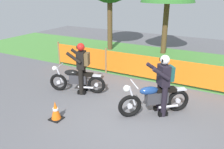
% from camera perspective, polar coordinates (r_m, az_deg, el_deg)
% --- Properties ---
extents(ground, '(24.00, 24.00, 0.02)m').
position_cam_1_polar(ground, '(6.21, 6.39, -11.08)').
color(ground, '#5B5B60').
extents(grass_verge, '(24.00, 5.27, 0.01)m').
position_cam_1_polar(grass_verge, '(10.88, 16.96, 2.58)').
color(grass_verge, '#4C8C3D').
rests_on(grass_verge, ground).
extents(barrier_fence, '(9.95, 0.08, 1.05)m').
position_cam_1_polar(barrier_fence, '(8.27, 13.48, 1.09)').
color(barrier_fence, olive).
rests_on(barrier_fence, ground).
extents(motorcycle_lead, '(1.86, 0.81, 0.91)m').
position_cam_1_polar(motorcycle_lead, '(7.56, -9.01, -1.29)').
color(motorcycle_lead, black).
rests_on(motorcycle_lead, ground).
extents(motorcycle_trailing, '(1.64, 1.43, 0.98)m').
position_cam_1_polar(motorcycle_trailing, '(6.25, 10.73, -6.02)').
color(motorcycle_trailing, black).
rests_on(motorcycle_trailing, ground).
extents(rider_lead, '(0.77, 0.67, 1.69)m').
position_cam_1_polar(rider_lead, '(7.32, -7.67, 2.30)').
color(rider_lead, black).
rests_on(rider_lead, ground).
extents(rider_trailing, '(0.78, 0.75, 1.69)m').
position_cam_1_polar(rider_trailing, '(6.14, 12.95, -1.79)').
color(rider_trailing, black).
rests_on(rider_trailing, ground).
extents(traffic_cone, '(0.32, 0.32, 0.53)m').
position_cam_1_polar(traffic_cone, '(6.18, -14.17, -8.93)').
color(traffic_cone, black).
rests_on(traffic_cone, ground).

